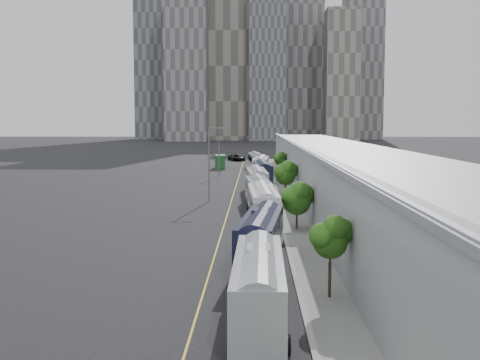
{
  "coord_description": "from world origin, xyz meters",
  "views": [
    {
      "loc": [
        1.55,
        -23.68,
        10.05
      ],
      "look_at": [
        -0.32,
        49.64,
        3.0
      ],
      "focal_mm": 45.0,
      "sensor_mm": 36.0,
      "label": 1
    }
  ],
  "objects_px": {
    "bus_4": "(257,183)",
    "street_lamp_near": "(210,159)",
    "street_lamp_far": "(220,148)",
    "shipping_container": "(220,162)",
    "suv": "(237,158)",
    "bus_5": "(263,174)",
    "bus_6": "(261,168)",
    "bus_2": "(263,208)",
    "bus_1": "(261,240)",
    "bus_7": "(256,162)",
    "bus_3": "(259,195)",
    "bus_0": "(259,293)"
  },
  "relations": [
    {
      "from": "bus_1",
      "to": "street_lamp_far",
      "type": "relative_size",
      "value": 1.37
    },
    {
      "from": "street_lamp_far",
      "to": "suv",
      "type": "bearing_deg",
      "value": 87.85
    },
    {
      "from": "bus_1",
      "to": "suv",
      "type": "distance_m",
      "value": 114.1
    },
    {
      "from": "bus_2",
      "to": "bus_7",
      "type": "bearing_deg",
      "value": 87.83
    },
    {
      "from": "street_lamp_near",
      "to": "suv",
      "type": "xyz_separation_m",
      "value": [
        0.81,
        81.29,
        -4.51
      ]
    },
    {
      "from": "bus_2",
      "to": "bus_4",
      "type": "xyz_separation_m",
      "value": [
        -0.54,
        25.11,
        -0.01
      ]
    },
    {
      "from": "bus_2",
      "to": "bus_6",
      "type": "distance_m",
      "value": 53.33
    },
    {
      "from": "bus_1",
      "to": "shipping_container",
      "type": "relative_size",
      "value": 2.01
    },
    {
      "from": "bus_2",
      "to": "bus_6",
      "type": "height_order",
      "value": "bus_6"
    },
    {
      "from": "bus_2",
      "to": "bus_6",
      "type": "bearing_deg",
      "value": 86.94
    },
    {
      "from": "bus_5",
      "to": "bus_6",
      "type": "bearing_deg",
      "value": 87.22
    },
    {
      "from": "bus_2",
      "to": "bus_7",
      "type": "distance_m",
      "value": 69.94
    },
    {
      "from": "bus_0",
      "to": "bus_4",
      "type": "bearing_deg",
      "value": 90.68
    },
    {
      "from": "bus_5",
      "to": "bus_1",
      "type": "bearing_deg",
      "value": -94.33
    },
    {
      "from": "bus_4",
      "to": "street_lamp_near",
      "type": "distance_m",
      "value": 11.24
    },
    {
      "from": "suv",
      "to": "street_lamp_near",
      "type": "bearing_deg",
      "value": -115.43
    },
    {
      "from": "bus_2",
      "to": "bus_5",
      "type": "relative_size",
      "value": 1.03
    },
    {
      "from": "street_lamp_far",
      "to": "bus_4",
      "type": "bearing_deg",
      "value": -76.05
    },
    {
      "from": "bus_4",
      "to": "suv",
      "type": "distance_m",
      "value": 72.72
    },
    {
      "from": "bus_1",
      "to": "bus_2",
      "type": "height_order",
      "value": "bus_2"
    },
    {
      "from": "bus_4",
      "to": "street_lamp_far",
      "type": "bearing_deg",
      "value": 100.79
    },
    {
      "from": "street_lamp_far",
      "to": "bus_3",
      "type": "bearing_deg",
      "value": -80.39
    },
    {
      "from": "bus_5",
      "to": "suv",
      "type": "height_order",
      "value": "bus_5"
    },
    {
      "from": "bus_4",
      "to": "street_lamp_far",
      "type": "distance_m",
      "value": 28.42
    },
    {
      "from": "bus_2",
      "to": "bus_4",
      "type": "height_order",
      "value": "bus_2"
    },
    {
      "from": "shipping_container",
      "to": "street_lamp_near",
      "type": "bearing_deg",
      "value": -90.66
    },
    {
      "from": "street_lamp_far",
      "to": "shipping_container",
      "type": "distance_m",
      "value": 19.27
    },
    {
      "from": "bus_5",
      "to": "street_lamp_near",
      "type": "xyz_separation_m",
      "value": [
        -6.92,
        -23.22,
        3.88
      ]
    },
    {
      "from": "bus_1",
      "to": "street_lamp_near",
      "type": "bearing_deg",
      "value": 106.5
    },
    {
      "from": "bus_4",
      "to": "bus_7",
      "type": "xyz_separation_m",
      "value": [
        -0.14,
        44.83,
        -0.04
      ]
    },
    {
      "from": "bus_1",
      "to": "suv",
      "type": "relative_size",
      "value": 2.01
    },
    {
      "from": "bus_5",
      "to": "bus_7",
      "type": "xyz_separation_m",
      "value": [
        -1.16,
        30.36,
        -0.01
      ]
    },
    {
      "from": "bus_3",
      "to": "bus_0",
      "type": "bearing_deg",
      "value": -94.86
    },
    {
      "from": "bus_1",
      "to": "street_lamp_far",
      "type": "bearing_deg",
      "value": 101.71
    },
    {
      "from": "bus_0",
      "to": "bus_3",
      "type": "distance_m",
      "value": 40.9
    },
    {
      "from": "bus_4",
      "to": "bus_2",
      "type": "bearing_deg",
      "value": -91.93
    },
    {
      "from": "bus_3",
      "to": "street_lamp_near",
      "type": "xyz_separation_m",
      "value": [
        -6.09,
        5.06,
        3.9
      ]
    },
    {
      "from": "street_lamp_far",
      "to": "shipping_container",
      "type": "xyz_separation_m",
      "value": [
        -1.08,
        18.87,
        -3.8
      ]
    },
    {
      "from": "bus_4",
      "to": "bus_6",
      "type": "distance_m",
      "value": 28.24
    },
    {
      "from": "bus_2",
      "to": "suv",
      "type": "distance_m",
      "value": 97.81
    },
    {
      "from": "bus_2",
      "to": "suv",
      "type": "bearing_deg",
      "value": 90.57
    },
    {
      "from": "bus_1",
      "to": "street_lamp_far",
      "type": "distance_m",
      "value": 69.24
    },
    {
      "from": "suv",
      "to": "bus_5",
      "type": "bearing_deg",
      "value": -108.85
    },
    {
      "from": "bus_6",
      "to": "bus_2",
      "type": "bearing_deg",
      "value": -86.94
    },
    {
      "from": "bus_1",
      "to": "bus_2",
      "type": "xyz_separation_m",
      "value": [
        0.33,
        16.33,
        0.02
      ]
    },
    {
      "from": "bus_6",
      "to": "bus_7",
      "type": "distance_m",
      "value": 16.63
    },
    {
      "from": "bus_4",
      "to": "bus_5",
      "type": "xyz_separation_m",
      "value": [
        1.01,
        14.47,
        -0.03
      ]
    },
    {
      "from": "bus_3",
      "to": "bus_5",
      "type": "xyz_separation_m",
      "value": [
        0.84,
        28.28,
        0.02
      ]
    },
    {
      "from": "bus_3",
      "to": "street_lamp_far",
      "type": "relative_size",
      "value": 1.33
    },
    {
      "from": "street_lamp_near",
      "to": "shipping_container",
      "type": "height_order",
      "value": "street_lamp_near"
    }
  ]
}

